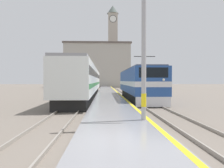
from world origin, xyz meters
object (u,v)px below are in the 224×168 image
at_px(passenger_train, 86,81).
at_px(clock_tower, 113,44).
at_px(catenary_mast, 146,30).
at_px(locomotive_train, 138,84).

relative_size(passenger_train, clock_tower, 1.12).
bearing_deg(clock_tower, catenary_mast, -91.07).
height_order(locomotive_train, catenary_mast, catenary_mast).
relative_size(locomotive_train, catenary_mast, 1.92).
relative_size(locomotive_train, passenger_train, 0.47).
xyz_separation_m(catenary_mast, clock_tower, (1.28, 68.58, 10.82)).
distance_m(locomotive_train, clock_tower, 55.51).
bearing_deg(catenary_mast, passenger_train, 101.86).
bearing_deg(locomotive_train, catenary_mast, -97.64).
height_order(locomotive_train, clock_tower, clock_tower).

